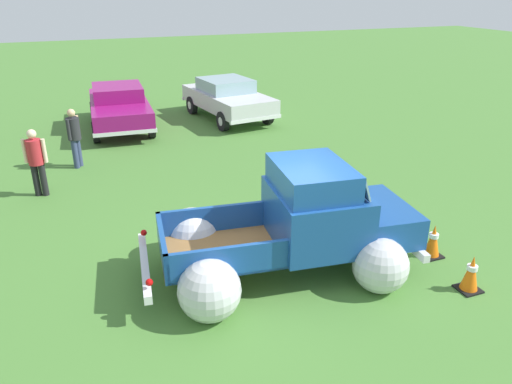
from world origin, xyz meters
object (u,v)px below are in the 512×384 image
(lane_cone_1, at_px, (471,274))
(spectator_0, at_px, (36,159))
(show_car_1, at_px, (227,97))
(lane_cone_0, at_px, (433,241))
(vintage_pickup_truck, at_px, (300,230))
(spectator_1, at_px, (74,135))
(show_car_0, at_px, (119,105))

(lane_cone_1, bearing_deg, spectator_0, 134.16)
(show_car_1, height_order, spectator_0, spectator_0)
(lane_cone_0, bearing_deg, lane_cone_1, -98.08)
(vintage_pickup_truck, relative_size, lane_cone_1, 7.62)
(spectator_0, relative_size, spectator_1, 1.00)
(show_car_0, bearing_deg, spectator_1, -20.97)
(show_car_1, bearing_deg, spectator_0, -59.08)
(vintage_pickup_truck, relative_size, spectator_1, 3.01)
(lane_cone_1, bearing_deg, spectator_1, 123.65)
(lane_cone_0, bearing_deg, spectator_1, 128.20)
(spectator_0, bearing_deg, lane_cone_0, 68.61)
(show_car_0, distance_m, lane_cone_0, 11.66)
(vintage_pickup_truck, xyz_separation_m, spectator_0, (-4.24, 5.10, 0.15))
(spectator_1, bearing_deg, lane_cone_1, -23.29)
(spectator_0, xyz_separation_m, lane_cone_1, (6.52, -6.72, -0.60))
(vintage_pickup_truck, bearing_deg, spectator_0, 136.38)
(lane_cone_0, relative_size, lane_cone_1, 1.00)
(lane_cone_0, bearing_deg, show_car_1, 91.95)
(vintage_pickup_truck, height_order, show_car_0, vintage_pickup_truck)
(vintage_pickup_truck, relative_size, spectator_0, 3.00)
(spectator_1, bearing_deg, spectator_0, -84.81)
(vintage_pickup_truck, height_order, show_car_1, vintage_pickup_truck)
(vintage_pickup_truck, height_order, lane_cone_0, vintage_pickup_truck)
(spectator_0, relative_size, lane_cone_0, 2.54)
(spectator_1, distance_m, lane_cone_0, 9.35)
(spectator_1, bearing_deg, show_car_0, 98.97)
(spectator_0, height_order, spectator_1, spectator_0)
(show_car_0, xyz_separation_m, spectator_0, (-2.49, -5.26, 0.12))
(spectator_1, xyz_separation_m, lane_cone_0, (5.77, -7.33, -0.59))
(spectator_1, distance_m, lane_cone_1, 10.15)
(vintage_pickup_truck, height_order, spectator_1, vintage_pickup_truck)
(show_car_0, xyz_separation_m, lane_cone_0, (4.18, -10.87, -0.47))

